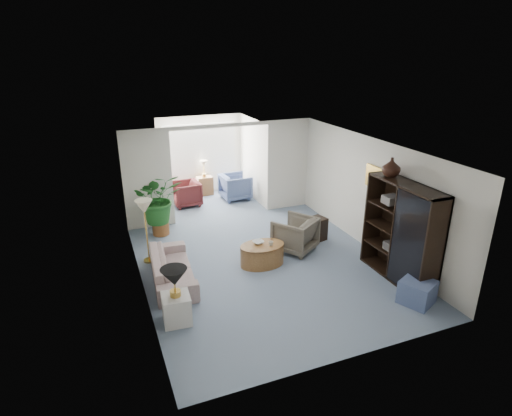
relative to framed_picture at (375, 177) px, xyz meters
name	(u,v)px	position (x,y,z in m)	size (l,w,h in m)	color
floor	(267,267)	(-2.46, 0.10, -1.70)	(6.00, 6.00, 0.00)	gray
sunroom_floor	(212,203)	(-2.46, 4.20, -1.70)	(2.60, 2.60, 0.00)	gray
back_pier_left	(148,180)	(-4.36, 3.10, -0.45)	(1.20, 0.12, 2.50)	white
back_pier_right	(288,165)	(-0.56, 3.10, -0.45)	(1.20, 0.12, 2.50)	white
back_header	(221,126)	(-2.46, 3.10, 0.75)	(2.60, 0.12, 0.10)	white
window_pane	(200,149)	(-2.46, 5.28, -0.30)	(2.20, 0.02, 1.50)	white
window_blinds	(201,149)	(-2.46, 5.25, -0.30)	(2.20, 0.02, 1.50)	white
framed_picture	(375,177)	(0.00, 0.00, 0.00)	(0.04, 0.50, 0.40)	#BAB295
sofa	(172,268)	(-4.38, 0.27, -1.42)	(1.91, 0.75, 0.56)	beige
end_table	(177,309)	(-4.58, -1.08, -1.45)	(0.45, 0.45, 0.50)	beige
table_lamp	(174,277)	(-4.58, -1.08, -0.85)	(0.44, 0.44, 0.30)	black
floor_lamp	(144,207)	(-4.70, 1.26, -0.45)	(0.36, 0.36, 0.28)	beige
coffee_table	(262,255)	(-2.51, 0.23, -1.47)	(0.95, 0.95, 0.45)	olive
coffee_bowl	(258,242)	(-2.56, 0.33, -1.22)	(0.23, 0.23, 0.06)	white
coffee_cup	(271,244)	(-2.36, 0.13, -1.20)	(0.10, 0.10, 0.09)	beige
wingback_chair	(295,234)	(-1.57, 0.58, -1.31)	(0.82, 0.85, 0.77)	#696153
side_table_dark	(316,229)	(-0.87, 0.88, -1.43)	(0.46, 0.36, 0.55)	black
entertainment_cabinet	(401,232)	(-0.23, -1.24, -0.72)	(0.47, 1.76, 1.95)	black
cabinet_urn	(391,167)	(-0.23, -0.74, 0.44)	(0.35, 0.35, 0.37)	black
ottoman	(417,292)	(-0.48, -2.10, -1.49)	(0.54, 0.54, 0.43)	slate
plant_pot	(161,228)	(-4.22, 2.56, -1.54)	(0.40, 0.40, 0.32)	brown
house_plant	(158,198)	(-4.22, 2.56, -0.76)	(1.11, 0.96, 1.23)	#216222
sunroom_chair_blue	(235,187)	(-1.68, 4.31, -1.32)	(0.81, 0.83, 0.76)	slate
sunroom_chair_maroon	(186,194)	(-3.18, 4.31, -1.35)	(0.75, 0.78, 0.71)	#571D23
sunroom_table	(205,185)	(-2.43, 5.06, -1.42)	(0.47, 0.36, 0.57)	olive
shelf_clutter	(399,235)	(-0.28, -1.25, -0.76)	(0.30, 1.07, 1.06)	#373432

